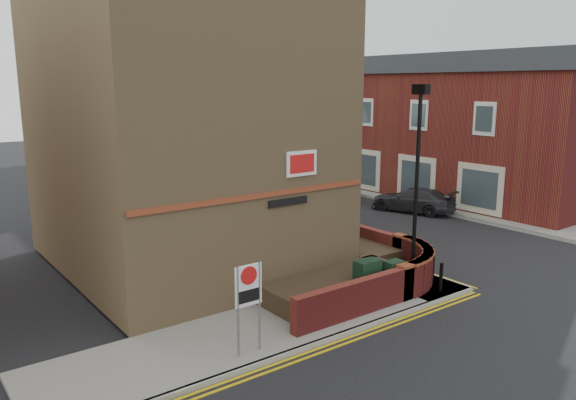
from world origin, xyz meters
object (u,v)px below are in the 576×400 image
Objects in this scene: utility_cabinet_large at (367,280)px; silver_car_near at (250,188)px; lamppost at (416,186)px; zone_sign at (249,293)px.

silver_car_near is at bearing 70.03° from utility_cabinet_large.
lamppost is at bearing -112.46° from silver_car_near.
utility_cabinet_large is 0.26× the size of silver_car_near.
zone_sign is (-4.70, -0.80, 0.92)m from utility_cabinet_large.
zone_sign reaches higher than silver_car_near.
zone_sign is (-6.60, -0.70, -1.70)m from lamppost.
silver_car_near is at bearing 56.98° from zone_sign.
lamppost reaches higher than utility_cabinet_large.
lamppost is at bearing 6.07° from zone_sign.
utility_cabinet_large is 15.52m from silver_car_near.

